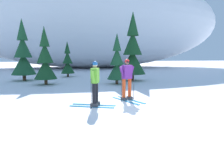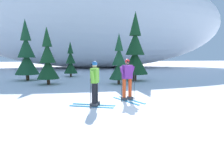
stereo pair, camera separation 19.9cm
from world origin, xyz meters
name	(u,v)px [view 2 (the right image)]	position (x,y,z in m)	size (l,w,h in m)	color
ground_plane	(141,108)	(0.00, 0.00, 0.00)	(120.00, 120.00, 0.00)	white
skier_lime_jacket	(95,83)	(-1.65, 0.59, 0.89)	(1.75, 1.04, 1.72)	#2893CC
skier_purple_jacket	(127,79)	(-0.17, 1.32, 0.94)	(1.06, 1.78, 1.79)	#2893CC
pine_tree_far_left	(27,55)	(-5.97, 9.64, 1.97)	(1.82, 1.82, 4.70)	#47301E
pine_tree_center_left	(48,60)	(-4.10, 7.02, 1.60)	(1.48, 1.48, 3.84)	#47301E
pine_tree_center	(71,62)	(-2.68, 11.79, 1.34)	(1.24, 1.24, 3.21)	#47301E
pine_tree_center_right	(119,63)	(0.57, 6.23, 1.43)	(1.32, 1.32, 3.41)	#47301E
pine_tree_far_right	(135,52)	(2.19, 7.88, 2.19)	(2.02, 2.02, 5.22)	#47301E
snow_ridge_background	(95,22)	(1.08, 25.27, 7.21)	(41.50, 20.28, 14.41)	white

